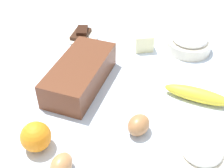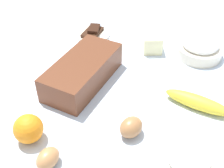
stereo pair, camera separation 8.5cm
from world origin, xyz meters
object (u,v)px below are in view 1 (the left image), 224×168
Objects in this scene: sugar_bowl at (189,42)px; egg_near_butter at (139,125)px; banana at (197,95)px; chocolate_plate at (81,35)px; flour_bowl at (200,155)px; butter_block at (142,39)px; loaf_pan at (80,73)px; egg_beside_bowl at (61,165)px; orange_fruit at (36,137)px.

sugar_bowl is 2.38× the size of egg_near_butter.
banana is 0.50m from chocolate_plate.
egg_near_butter is at bearing 65.25° from flour_bowl.
flour_bowl is at bearing -114.75° from egg_near_butter.
butter_block reaches higher than chocolate_plate.
loaf_pan is 0.31m from egg_beside_bowl.
egg_near_butter reaches higher than egg_beside_bowl.
chocolate_plate is (0.02, 0.23, -0.02)m from butter_block.
butter_block is at bearing -23.39° from loaf_pan.
egg_near_butter is (-0.15, 0.15, 0.01)m from banana.
flour_bowl is at bearing -179.91° from banana.
chocolate_plate is (0.01, 0.40, -0.02)m from sugar_bowl.
egg_near_butter is at bearing -67.66° from orange_fruit.
flour_bowl is 0.63× the size of banana.
flour_bowl is at bearing -176.98° from sugar_bowl.
banana is 2.91× the size of egg_near_butter.
chocolate_plate is (0.27, 0.42, -0.01)m from banana.
flour_bowl is 0.65m from chocolate_plate.
orange_fruit is at bearing 94.10° from flour_bowl.
sugar_bowl is 0.63m from orange_fruit.
sugar_bowl is at bearing 5.47° from banana.
sugar_bowl is at bearing -25.96° from egg_beside_bowl.
chocolate_plate is at bearing 32.80° from egg_near_butter.
butter_block reaches higher than banana.
orange_fruit reaches higher than banana.
sugar_bowl is at bearing 3.02° from flour_bowl.
loaf_pan is 2.28× the size of chocolate_plate.
banana is at bearing -174.53° from sugar_bowl.
loaf_pan is at bearing 8.20° from egg_beside_bowl.
sugar_bowl is 2.50× the size of egg_beside_bowl.
chocolate_plate is (0.58, 0.12, -0.01)m from egg_beside_bowl.
chocolate_plate is (0.27, 0.08, -0.03)m from loaf_pan.
flour_bowl is 0.39m from orange_fruit.
banana is 1.46× the size of chocolate_plate.
banana is 0.21m from egg_near_butter.
egg_beside_bowl reaches higher than banana.
orange_fruit is at bearing 145.24° from sugar_bowl.
loaf_pan reaches higher than egg_beside_bowl.
egg_near_butter is (-0.42, 0.12, -0.01)m from sugar_bowl.
butter_block is 0.41m from egg_near_butter.
banana is at bearing 0.09° from flour_bowl.
flour_bowl reaches higher than egg_beside_bowl.
chocolate_plate is at bearing 89.05° from sugar_bowl.
chocolate_plate is at bearing 85.88° from butter_block.
sugar_bowl is at bearing -34.76° from orange_fruit.
orange_fruit is (-0.25, 0.38, 0.02)m from banana.
loaf_pan is 0.25m from egg_near_butter.
flour_bowl is 0.49m from sugar_bowl.
loaf_pan is 0.35m from banana.
egg_near_butter is (0.07, 0.15, -0.01)m from flour_bowl.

